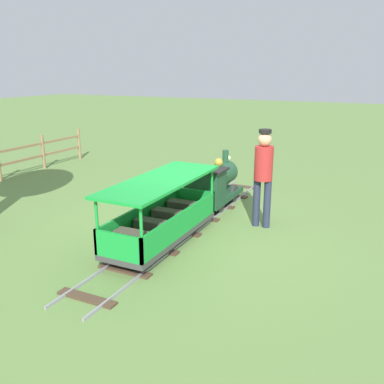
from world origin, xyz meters
name	(u,v)px	position (x,y,z in m)	size (l,w,h in m)	color
ground_plane	(186,227)	(0.00, 0.00, 0.00)	(60.00, 60.00, 0.00)	#608442
track	(189,224)	(0.00, 0.13, 0.02)	(0.76, 6.05, 0.04)	gray
locomotive	(213,183)	(0.00, 1.16, 0.48)	(0.72, 1.45, 0.97)	#1E472D
passenger_car	(162,218)	(0.00, -0.77, 0.42)	(0.82, 2.35, 0.97)	#3F3F3F
conductor_person	(263,171)	(1.10, 0.60, 0.96)	(0.30, 0.30, 1.62)	#282D47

